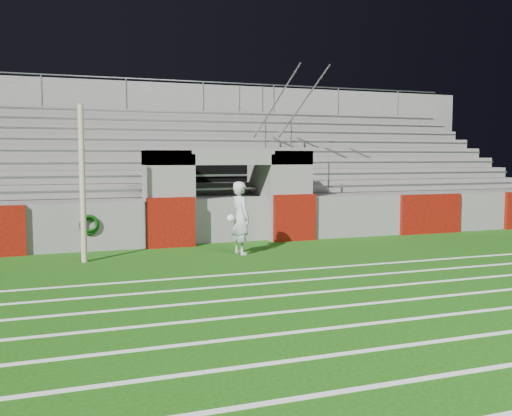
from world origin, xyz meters
name	(u,v)px	position (x,y,z in m)	size (l,w,h in m)	color
ground	(274,262)	(0.00, 0.00, 0.00)	(90.00, 90.00, 0.00)	#16490C
field_post	(82,184)	(-4.12, 1.53, 1.81)	(0.13, 0.13, 3.61)	#BFA98E
field_markings	(399,320)	(0.00, -5.00, 0.01)	(28.00, 8.09, 0.01)	white
stadium_structure	(192,183)	(0.00, 7.97, 1.49)	(26.00, 8.48, 5.42)	slate
goalkeeper_with_ball	(240,218)	(-0.39, 1.32, 0.91)	(0.65, 0.73, 1.82)	silver
hose_coil	(89,224)	(-3.90, 2.93, 0.71)	(0.50, 0.14, 0.53)	#0B3A0F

